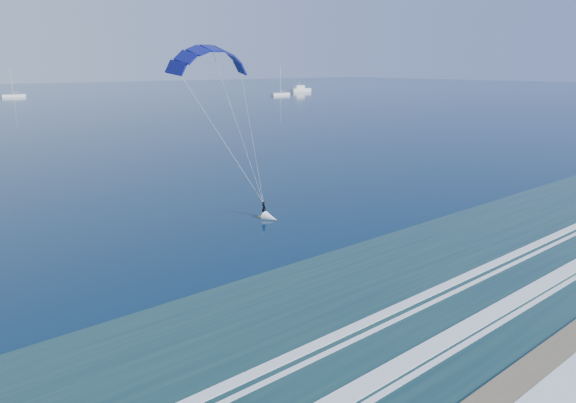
% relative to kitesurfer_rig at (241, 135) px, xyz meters
% --- Properties ---
extents(kitesurfer_rig, '(13.57, 6.99, 16.67)m').
position_rel_kitesurfer_rig_xyz_m(kitesurfer_rig, '(0.00, 0.00, 0.00)').
color(kitesurfer_rig, gold).
rests_on(kitesurfer_rig, ground).
extents(motor_yacht, '(12.78, 3.41, 5.58)m').
position_rel_kitesurfer_rig_xyz_m(motor_yacht, '(164.52, 182.05, -7.13)').
color(motor_yacht, silver).
rests_on(motor_yacht, ground).
extents(sailboat_4, '(9.77, 2.40, 13.14)m').
position_rel_kitesurfer_rig_xyz_m(sailboat_4, '(31.35, 229.53, -7.83)').
color(sailboat_4, silver).
rests_on(sailboat_4, ground).
extents(sailboat_5, '(10.16, 2.40, 13.57)m').
position_rel_kitesurfer_rig_xyz_m(sailboat_5, '(134.71, 162.28, -7.83)').
color(sailboat_5, silver).
rests_on(sailboat_5, ground).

